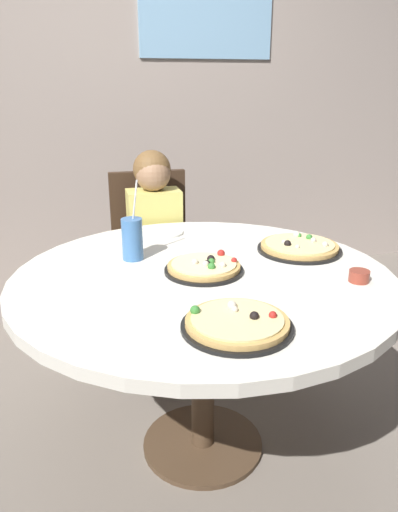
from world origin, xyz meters
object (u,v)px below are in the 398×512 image
Objects in this scene: dining_table at (203,295)px; pizza_cheese at (299,247)px; pizza_pepperoni at (237,323)px; soda_cup at (132,239)px; plate_small at (163,233)px; diner_child at (158,273)px; pizza_veggie at (204,267)px; sauce_bowl at (359,276)px; chair_wooden at (152,253)px.

dining_table is 4.04× the size of pizza_cheese.
soda_cup is (-0.17, 0.65, 0.06)m from pizza_pepperoni.
pizza_pepperoni is at bearing -91.01° from plate_small.
plate_small is at bearing 139.83° from pizza_cheese.
pizza_pepperoni is 0.67m from soda_cup.
pizza_cheese is at bearing -52.76° from diner_child.
pizza_veggie reaches higher than sauce_bowl.
diner_child is 3.52× the size of soda_cup.
plate_small is (-0.47, 0.40, -0.01)m from pizza_cheese.
dining_table is at bearing -89.63° from diner_child.
pizza_veggie is 0.53m from sauce_bowl.
pizza_veggie is at bearing -43.83° from soda_cup.
pizza_cheese is (0.45, 0.12, 0.10)m from dining_table.
soda_cup is at bearing 104.80° from pizza_pepperoni.
chair_wooden is 1.34m from pizza_pepperoni.
chair_wooden is at bearing 89.65° from dining_table.
chair_wooden is 1.24m from sauce_bowl.
pizza_pepperoni is 1.75× the size of plate_small.
diner_child is 3.81× the size of pizza_veggie.
dining_table is 1.43× the size of chair_wooden.
pizza_veggie is 0.50m from plate_small.
chair_wooden is 5.28× the size of plate_small.
diner_child is 6.01× the size of plate_small.
chair_wooden is 0.44m from plate_small.
pizza_pepperoni is at bearing -96.35° from pizza_veggie.
plate_small is (0.19, 0.29, -0.08)m from soda_cup.
chair_wooden is at bearing 85.83° from plate_small.
sauce_bowl is at bearing -62.57° from diner_child.
chair_wooden is 0.91m from pizza_veggie.
diner_child is at bearing 127.24° from pizza_cheese.
sauce_bowl is (0.48, -1.12, 0.24)m from chair_wooden.
pizza_pepperoni reaches higher than dining_table.
dining_table is 1.25× the size of diner_child.
pizza_cheese is (0.45, -0.59, 0.28)m from diner_child.
chair_wooden is at bearing 119.61° from pizza_cheese.
soda_cup is at bearing -122.97° from plate_small.
pizza_cheese reaches higher than sauce_bowl.
diner_child is 0.80m from pizza_cheese.
pizza_pepperoni is at bearing -91.73° from diner_child.
plate_small is (0.02, 0.93, -0.01)m from pizza_pepperoni.
plate_small is (-0.02, -0.20, 0.27)m from diner_child.
dining_table is at bearing -47.36° from soda_cup.
chair_wooden is 13.57× the size of sauce_bowl.
dining_table is 4.32× the size of pizza_pepperoni.
pizza_veggie is at bearing 60.28° from dining_table.
diner_child is 0.63m from soda_cup.
soda_cup is 4.39× the size of sauce_bowl.
chair_wooden reaches higher than dining_table.
diner_child reaches higher than sauce_bowl.
pizza_pepperoni is 1.02× the size of soda_cup.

